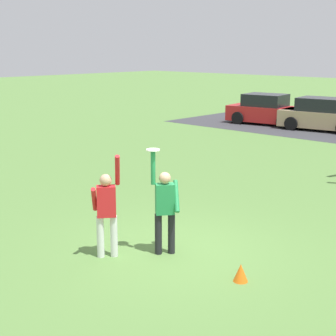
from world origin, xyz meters
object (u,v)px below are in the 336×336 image
parked_car_tan (323,115)px  person_catcher (165,206)px  person_defender (106,208)px  field_cone_orange (241,273)px  frisbee_disc (153,150)px  parked_car_red (267,110)px

parked_car_tan → person_catcher: bearing=-80.6°
person_defender → field_cone_orange: size_ratio=6.39×
frisbee_disc → parked_car_tan: size_ratio=0.06×
person_catcher → field_cone_orange: size_ratio=6.50×
person_defender → parked_car_tan: size_ratio=0.47×
person_catcher → field_cone_orange: 2.01m
parked_car_tan → parked_car_red: bearing=173.0°
person_catcher → field_cone_orange: (1.83, -0.02, -0.82)m
parked_car_red → field_cone_orange: (10.28, -16.75, -0.57)m
person_catcher → parked_car_red: 18.75m
parked_car_red → parked_car_tan: same height
person_defender → field_cone_orange: (2.54, 0.86, -0.82)m
parked_car_tan → field_cone_orange: bearing=-75.1°
parked_car_red → frisbee_disc: bearing=-71.9°
parked_car_tan → frisbee_disc: bearing=-81.2°
person_catcher → person_defender: bearing=0.0°
person_catcher → parked_car_red: bearing=-114.5°
person_defender → parked_car_tan: person_defender is taller
parked_car_red → field_cone_orange: bearing=-66.5°
parked_car_red → parked_car_tan: (3.17, 0.06, 0.00)m
frisbee_disc → parked_car_tan: (-5.13, 16.97, -1.37)m
person_catcher → person_defender: person_catcher is taller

